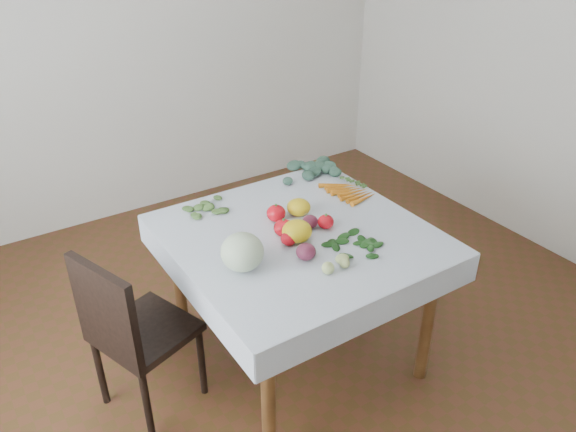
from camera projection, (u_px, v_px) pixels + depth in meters
name	position (u px, v px, depth m)	size (l,w,h in m)	color
ground	(298.00, 356.00, 2.93)	(4.00, 4.00, 0.00)	#562E1B
back_wall	(132.00, 25.00, 3.72)	(4.00, 0.04, 2.70)	silver
table	(299.00, 252.00, 2.61)	(1.00, 1.00, 0.75)	brown
tablecloth	(299.00, 234.00, 2.56)	(1.12, 1.12, 0.01)	white
chair	(129.00, 328.00, 2.41)	(0.49, 0.49, 0.85)	black
cabbage	(242.00, 252.00, 2.28)	(0.18, 0.18, 0.16)	beige
tomato_a	(276.00, 213.00, 2.64)	(0.09, 0.09, 0.08)	red
tomato_b	(326.00, 222.00, 2.58)	(0.08, 0.08, 0.07)	red
tomato_c	(284.00, 228.00, 2.52)	(0.09, 0.09, 0.08)	red
tomato_d	(289.00, 239.00, 2.46)	(0.07, 0.07, 0.06)	red
heirloom_back	(299.00, 207.00, 2.69)	(0.12, 0.12, 0.08)	yellow
heirloom_front	(297.00, 231.00, 2.48)	(0.14, 0.14, 0.09)	yellow
onion_a	(310.00, 222.00, 2.59)	(0.07, 0.07, 0.06)	#501632
onion_b	(306.00, 252.00, 2.36)	(0.09, 0.09, 0.07)	#501632
tomatillo_cluster	(338.00, 268.00, 2.28)	(0.10, 0.10, 0.04)	#BED279
carrot_bunch	(350.00, 191.00, 2.89)	(0.18, 0.28, 0.03)	orange
kale_bunch	(307.00, 172.00, 3.08)	(0.33, 0.26, 0.04)	#3B6251
basil_bunch	(358.00, 246.00, 2.45)	(0.26, 0.23, 0.01)	#174916
dill_bunch	(209.00, 208.00, 2.74)	(0.21, 0.17, 0.02)	#4E6F32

